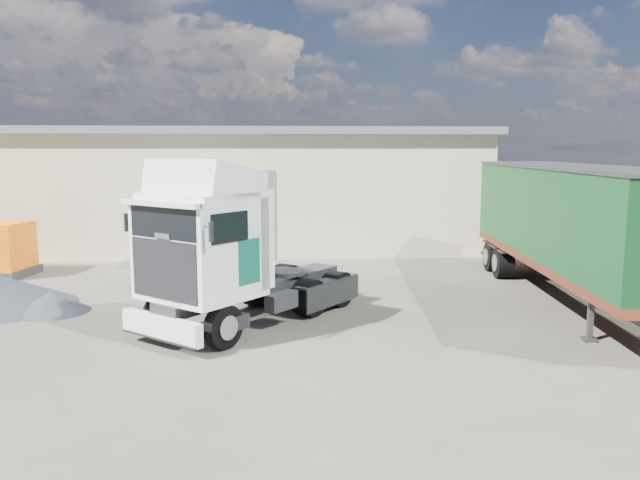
{
  "coord_description": "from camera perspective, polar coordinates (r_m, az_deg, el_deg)",
  "views": [
    {
      "loc": [
        0.07,
        -14.79,
        4.45
      ],
      "look_at": [
        1.32,
        3.0,
        1.82
      ],
      "focal_mm": 35.0,
      "sensor_mm": 36.0,
      "label": 1
    }
  ],
  "objects": [
    {
      "name": "box_trailer",
      "position": [
        19.38,
        21.95,
        1.76
      ],
      "size": [
        3.61,
        12.09,
        3.96
      ],
      "rotation": [
        0.0,
        0.0,
        -0.09
      ],
      "color": "#2D2D30",
      "rests_on": "ground"
    },
    {
      "name": "panel_van",
      "position": [
        24.88,
        -12.03,
        0.25
      ],
      "size": [
        2.48,
        4.94,
        1.94
      ],
      "rotation": [
        0.0,
        0.0,
        -0.12
      ],
      "color": "black",
      "rests_on": "ground"
    },
    {
      "name": "warehouse",
      "position": [
        31.43,
        -15.21,
        4.84
      ],
      "size": [
        30.6,
        12.6,
        5.42
      ],
      "color": "beige",
      "rests_on": "ground"
    },
    {
      "name": "tractor_unit",
      "position": [
        15.41,
        -8.66,
        -1.7
      ],
      "size": [
        5.78,
        6.25,
        4.22
      ],
      "rotation": [
        0.0,
        0.0,
        -0.7
      ],
      "color": "black",
      "rests_on": "ground"
    },
    {
      "name": "ground",
      "position": [
        15.45,
        -4.17,
        -8.37
      ],
      "size": [
        120.0,
        120.0,
        0.0
      ],
      "primitive_type": "plane",
      "color": "#2A2722",
      "rests_on": "ground"
    },
    {
      "name": "brick_boundary_wall",
      "position": [
        23.94,
        24.53,
        -0.05
      ],
      "size": [
        0.35,
        26.0,
        2.5
      ],
      "primitive_type": "cube",
      "color": "maroon",
      "rests_on": "ground"
    }
  ]
}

